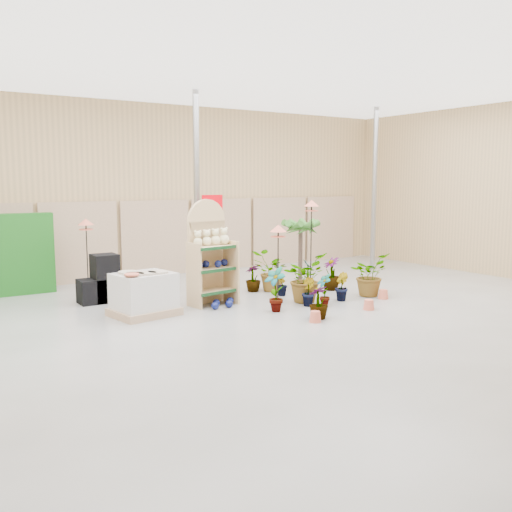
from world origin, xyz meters
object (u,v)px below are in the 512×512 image
Objects in this scene: display_shelf at (209,257)px; bird_table_front at (278,231)px; pallet_stack at (144,294)px; potted_plant_2 at (304,278)px.

bird_table_front is at bearing -43.30° from display_shelf.
display_shelf is 1.64m from pallet_stack.
display_shelf is 2.03m from potted_plant_2.
display_shelf reaches higher than pallet_stack.
bird_table_front is 1.17m from potted_plant_2.
pallet_stack is (-1.51, -0.24, -0.58)m from display_shelf.
display_shelf is at bearing 144.96° from bird_table_front.
bird_table_front is (2.66, -0.57, 1.11)m from pallet_stack.
pallet_stack is at bearing -179.38° from display_shelf.
display_shelf reaches higher than bird_table_front.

